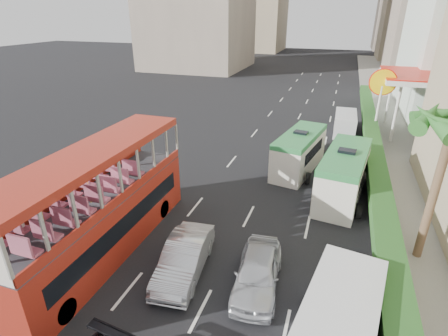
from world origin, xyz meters
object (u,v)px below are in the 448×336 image
at_px(minibus_near, 299,152).
at_px(panel_van_near, 337,328).
at_px(car_silver_lane_a, 185,272).
at_px(minibus_far, 343,175).
at_px(shell_station, 417,105).
at_px(van_asset, 303,158).
at_px(car_silver_lane_b, 257,286).
at_px(double_decker_bus, 100,203).
at_px(panel_van_far, 345,123).
at_px(palm_tree, 434,193).

relative_size(minibus_near, panel_van_near, 1.12).
relative_size(car_silver_lane_a, minibus_near, 0.75).
height_order(minibus_far, shell_station, shell_station).
xyz_separation_m(van_asset, minibus_near, (-0.08, -2.26, 1.35)).
bearing_deg(car_silver_lane_b, van_asset, 84.18).
xyz_separation_m(panel_van_near, shell_station, (5.55, 25.19, 1.66)).
bearing_deg(double_decker_bus, panel_van_far, 64.88).
height_order(double_decker_bus, van_asset, double_decker_bus).
xyz_separation_m(double_decker_bus, car_silver_lane_a, (4.15, -0.23, -2.53)).
relative_size(palm_tree, shell_station, 0.80).
distance_m(panel_van_far, shell_station, 6.20).
relative_size(minibus_near, panel_van_far, 1.33).
bearing_deg(minibus_near, panel_van_far, 83.85).
bearing_deg(panel_van_near, minibus_far, 100.02).
distance_m(car_silver_lane_b, panel_van_near, 3.94).
xyz_separation_m(car_silver_lane_a, shell_station, (11.85, 23.23, 2.75)).
xyz_separation_m(double_decker_bus, panel_van_near, (10.45, -2.19, -1.44)).
height_order(car_silver_lane_b, panel_van_near, panel_van_near).
height_order(car_silver_lane_b, minibus_near, minibus_near).
distance_m(van_asset, minibus_near, 2.63).
xyz_separation_m(minibus_far, palm_tree, (3.48, -4.97, 1.93)).
height_order(double_decker_bus, car_silver_lane_a, double_decker_bus).
height_order(minibus_near, shell_station, shell_station).
bearing_deg(palm_tree, van_asset, 121.73).
xyz_separation_m(car_silver_lane_a, car_silver_lane_b, (3.16, 0.16, 0.00)).
xyz_separation_m(car_silver_lane_a, minibus_far, (6.17, 9.20, 1.45)).
bearing_deg(panel_van_near, shell_station, 86.92).
bearing_deg(car_silver_lane_b, car_silver_lane_a, 177.44).
bearing_deg(minibus_far, minibus_near, 141.44).
distance_m(double_decker_bus, car_silver_lane_a, 4.86).
bearing_deg(palm_tree, panel_van_near, -118.44).
bearing_deg(shell_station, panel_van_far, -168.03).
xyz_separation_m(van_asset, panel_van_near, (3.07, -16.58, 1.09)).
height_order(double_decker_bus, shell_station, shell_station).
distance_m(car_silver_lane_b, palm_tree, 8.37).
distance_m(double_decker_bus, panel_van_far, 24.10).
bearing_deg(car_silver_lane_a, panel_van_far, 68.11).
height_order(minibus_far, panel_van_near, minibus_far).
bearing_deg(double_decker_bus, minibus_near, 58.96).
relative_size(minibus_far, palm_tree, 1.02).
height_order(car_silver_lane_a, shell_station, shell_station).
relative_size(double_decker_bus, car_silver_lane_b, 2.54).
bearing_deg(car_silver_lane_b, palm_tree, 26.52).
relative_size(car_silver_lane_b, minibus_near, 0.71).
relative_size(car_silver_lane_a, van_asset, 0.90).
bearing_deg(van_asset, palm_tree, -52.39).
bearing_deg(car_silver_lane_b, panel_van_far, 76.89).
bearing_deg(shell_station, panel_van_near, -102.43).
xyz_separation_m(double_decker_bus, panel_van_far, (10.21, 21.77, -1.61)).
xyz_separation_m(double_decker_bus, palm_tree, (13.80, 4.00, 0.85)).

